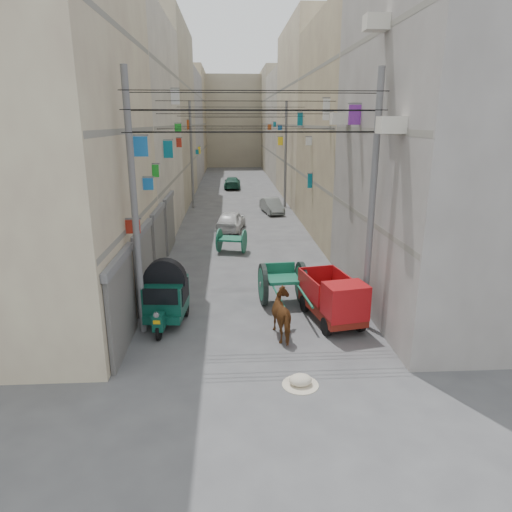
{
  "coord_description": "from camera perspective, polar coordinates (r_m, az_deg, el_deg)",
  "views": [
    {
      "loc": [
        -0.76,
        -7.62,
        6.48
      ],
      "look_at": [
        0.06,
        6.5,
        2.31
      ],
      "focal_mm": 32.0,
      "sensor_mm": 36.0,
      "label": 1
    }
  ],
  "objects": [
    {
      "name": "building_row_left",
      "position": [
        42.37,
        -13.7,
        15.95
      ],
      "size": [
        8.0,
        62.0,
        14.0
      ],
      "color": "beige",
      "rests_on": "ground"
    },
    {
      "name": "mini_truck",
      "position": [
        15.23,
        9.93,
        -5.74
      ],
      "size": [
        1.87,
        3.17,
        1.67
      ],
      "rotation": [
        0.0,
        0.0,
        0.2
      ],
      "color": "black",
      "rests_on": "ground"
    },
    {
      "name": "feed_sack",
      "position": [
        12.12,
        5.58,
        -15.17
      ],
      "size": [
        0.59,
        0.47,
        0.29
      ],
      "primitive_type": "ellipsoid",
      "color": "beige",
      "rests_on": "ground"
    },
    {
      "name": "tonga_cart",
      "position": [
        16.81,
        3.31,
        -3.34
      ],
      "size": [
        1.72,
        3.51,
        1.54
      ],
      "rotation": [
        0.0,
        0.0,
        0.09
      ],
      "color": "black",
      "rests_on": "ground"
    },
    {
      "name": "distant_car_white",
      "position": [
        28.3,
        -3.16,
        4.44
      ],
      "size": [
        2.11,
        3.84,
        1.24
      ],
      "primitive_type": "imported",
      "rotation": [
        0.0,
        0.0,
        2.96
      ],
      "color": "silver",
      "rests_on": "ground"
    },
    {
      "name": "utility_poles",
      "position": [
        24.76,
        -1.58,
        10.66
      ],
      "size": [
        7.4,
        22.2,
        8.0
      ],
      "color": "slate",
      "rests_on": "ground"
    },
    {
      "name": "horse",
      "position": [
        14.3,
        3.69,
        -7.38
      ],
      "size": [
        1.09,
        1.82,
        1.43
      ],
      "primitive_type": "imported",
      "rotation": [
        0.0,
        0.0,
        3.34
      ],
      "color": "brown",
      "rests_on": "ground"
    },
    {
      "name": "end_cap_building",
      "position": [
        73.63,
        -2.86,
        16.41
      ],
      "size": [
        22.0,
        10.0,
        13.0
      ],
      "primitive_type": "cube",
      "color": "tan",
      "rests_on": "ground"
    },
    {
      "name": "overhead_cables",
      "position": [
        22.04,
        -1.42,
        17.16
      ],
      "size": [
        7.4,
        22.52,
        1.12
      ],
      "color": "black",
      "rests_on": "ground"
    },
    {
      "name": "auto_rickshaw",
      "position": [
        15.37,
        -11.17,
        -4.8
      ],
      "size": [
        1.52,
        2.46,
        1.7
      ],
      "rotation": [
        0.0,
        0.0,
        -0.08
      ],
      "color": "black",
      "rests_on": "ground"
    },
    {
      "name": "distant_car_grey",
      "position": [
        33.78,
        1.99,
        6.28
      ],
      "size": [
        1.68,
        3.41,
        1.08
      ],
      "primitive_type": "imported",
      "rotation": [
        0.0,
        0.0,
        0.17
      ],
      "color": "slate",
      "rests_on": "ground"
    },
    {
      "name": "second_cart",
      "position": [
        23.45,
        -3.06,
        2.0
      ],
      "size": [
        1.64,
        1.52,
        1.22
      ],
      "rotation": [
        0.0,
        0.0,
        -0.25
      ],
      "color": "#145940",
      "rests_on": "ground"
    },
    {
      "name": "signboards",
      "position": [
        29.45,
        -1.88,
        10.46
      ],
      "size": [
        8.22,
        40.52,
        5.67
      ],
      "color": "blue",
      "rests_on": "ground"
    },
    {
      "name": "building_row_right",
      "position": [
        42.66,
        8.87,
        16.2
      ],
      "size": [
        8.0,
        62.0,
        14.0
      ],
      "color": "#9A9490",
      "rests_on": "ground"
    },
    {
      "name": "ground",
      "position": [
        10.03,
        1.97,
        -23.82
      ],
      "size": [
        140.0,
        140.0,
        0.0
      ],
      "primitive_type": "plane",
      "color": "#444446",
      "rests_on": "ground"
    },
    {
      "name": "ac_units",
      "position": [
        15.94,
        13.52,
        19.42
      ],
      "size": [
        0.7,
        6.55,
        3.35
      ],
      "color": "beige",
      "rests_on": "ground"
    },
    {
      "name": "shutters_left",
      "position": [
        18.94,
        -12.81,
        0.74
      ],
      "size": [
        0.18,
        14.4,
        2.88
      ],
      "color": "#48484D",
      "rests_on": "ground"
    },
    {
      "name": "distant_car_green",
      "position": [
        46.76,
        -2.99,
        9.14
      ],
      "size": [
        1.73,
        4.0,
        1.15
      ],
      "primitive_type": "imported",
      "rotation": [
        0.0,
        0.0,
        3.11
      ],
      "color": "#1A4E3C",
      "rests_on": "ground"
    }
  ]
}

